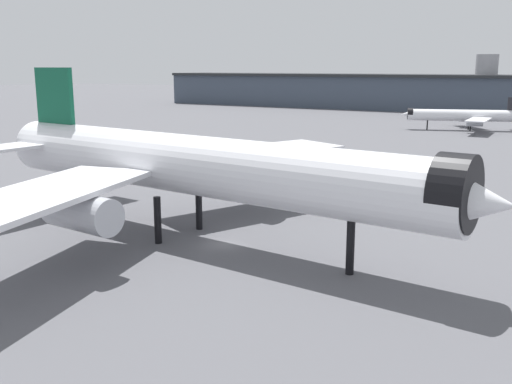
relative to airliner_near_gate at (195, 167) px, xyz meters
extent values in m
plane|color=#56565B|center=(3.40, -0.41, -8.22)|extent=(900.00, 900.00, 0.00)
cylinder|color=white|center=(0.36, -0.07, 0.14)|extent=(57.61, 16.81, 6.43)
cone|color=white|center=(28.58, -5.31, 0.14)|extent=(8.11, 7.49, 6.30)
cone|color=white|center=(-27.85, 5.18, 0.14)|extent=(9.33, 7.53, 6.11)
cylinder|color=black|center=(27.32, -5.08, 0.62)|extent=(4.03, 6.91, 6.49)
cube|color=white|center=(-1.05, 16.60, -0.66)|extent=(20.41, 27.08, 0.51)
cylinder|color=#B7BAC1|center=(-0.27, 13.30, -2.78)|extent=(8.55, 4.95, 3.54)
cube|color=white|center=(-6.95, -15.11, -0.66)|extent=(12.46, 26.80, 0.51)
cylinder|color=#B7BAC1|center=(-5.03, -12.32, -2.78)|extent=(8.55, 4.95, 3.54)
cube|color=#0F5138|center=(-23.34, 4.34, 5.29)|extent=(6.89, 1.89, 10.29)
cube|color=white|center=(-23.23, 11.21, 0.79)|extent=(6.97, 11.10, 0.39)
cube|color=white|center=(-25.70, -2.11, 0.79)|extent=(6.97, 11.10, 0.39)
cylinder|color=black|center=(18.42, -3.42, -5.64)|extent=(0.77, 0.77, 5.14)
cylinder|color=black|center=(-1.84, 3.78, -5.64)|extent=(0.77, 0.77, 5.14)
cylinder|color=black|center=(-3.07, -2.86, -5.64)|extent=(0.77, 0.77, 5.14)
cylinder|color=white|center=(15.41, 129.93, -3.77)|extent=(32.66, 11.18, 3.42)
cone|color=white|center=(-0.51, 126.00, -3.77)|extent=(4.46, 4.16, 3.35)
cylinder|color=black|center=(0.15, 126.17, -3.51)|extent=(2.32, 3.72, 3.46)
cube|color=white|center=(20.04, 121.71, -4.20)|extent=(6.30, 15.10, 0.27)
cylinder|color=#B7BAC1|center=(18.85, 123.24, -5.33)|extent=(4.91, 2.93, 1.88)
cube|color=white|center=(15.68, 139.36, -4.20)|extent=(12.25, 15.30, 0.27)
cylinder|color=#B7BAC1|center=(15.34, 137.45, -5.33)|extent=(4.91, 2.93, 1.88)
cylinder|color=black|center=(5.22, 127.42, -6.85)|extent=(0.41, 0.41, 2.74)
cylinder|color=black|center=(17.43, 128.58, -6.85)|extent=(0.41, 0.41, 2.74)
cylinder|color=black|center=(16.57, 132.07, -6.85)|extent=(0.41, 0.41, 2.74)
cube|color=#3D4756|center=(-48.44, 208.37, -1.14)|extent=(172.06, 39.81, 14.15)
cube|color=#232628|center=(-48.44, 208.37, 6.53)|extent=(172.28, 42.20, 1.20)
cylinder|color=#939399|center=(16.00, 202.35, 3.50)|extent=(8.66, 8.66, 23.44)
cone|color=#F2600C|center=(-12.14, 36.15, -7.85)|extent=(0.58, 0.58, 0.72)
cone|color=#F2600C|center=(-34.83, 18.73, -7.91)|extent=(0.49, 0.49, 0.62)
camera|label=1|loc=(31.90, -52.98, 10.61)|focal=40.58mm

